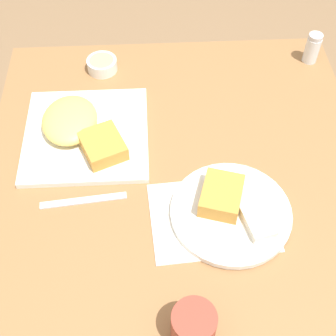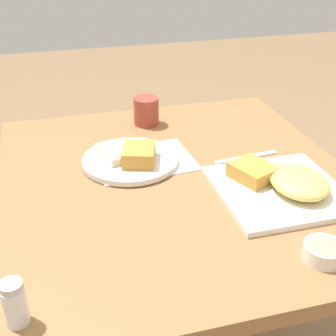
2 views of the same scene
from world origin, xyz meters
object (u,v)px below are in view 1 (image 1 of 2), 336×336
plate_oval_far (231,209)px  salt_shaker (312,50)px  butter_knife (84,201)px  coffee_mug (195,327)px  plate_square_near (82,130)px  sauce_ramekin (102,65)px

plate_oval_far → salt_shaker: size_ratio=3.01×
butter_knife → coffee_mug: (0.29, 0.21, 0.04)m
plate_square_near → plate_oval_far: 0.39m
sauce_ramekin → coffee_mug: coffee_mug is taller
sauce_ramekin → salt_shaker: (-0.01, 0.56, 0.02)m
plate_oval_far → butter_knife: (-0.05, -0.30, -0.02)m
butter_knife → coffee_mug: 0.36m
sauce_ramekin → coffee_mug: size_ratio=0.93×
butter_knife → plate_oval_far: bearing=-14.4°
plate_oval_far → salt_shaker: bearing=149.5°
sauce_ramekin → plate_square_near: bearing=-9.0°
plate_oval_far → butter_knife: 0.31m
plate_oval_far → sauce_ramekin: plate_oval_far is taller
sauce_ramekin → butter_knife: 0.42m
plate_square_near → sauce_ramekin: plate_square_near is taller
sauce_ramekin → coffee_mug: bearing=14.4°
plate_oval_far → butter_knife: bearing=-98.7°
salt_shaker → plate_square_near: bearing=-67.6°
plate_oval_far → sauce_ramekin: (-0.47, -0.28, -0.00)m
plate_square_near → salt_shaker: salt_shaker is taller
coffee_mug → plate_square_near: bearing=-155.1°
plate_oval_far → butter_knife: size_ratio=1.36×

